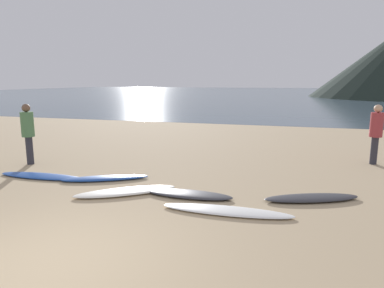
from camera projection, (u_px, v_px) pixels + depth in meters
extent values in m
cube|color=tan|center=(210.00, 144.00, 14.00)|extent=(120.00, 120.00, 0.20)
cube|color=#475B6B|center=(275.00, 93.00, 66.68)|extent=(140.00, 100.00, 0.01)
ellipsoid|color=#1E479E|center=(41.00, 176.00, 8.86)|extent=(2.41, 0.61, 0.07)
ellipsoid|color=#1E479E|center=(105.00, 178.00, 8.63)|extent=(2.12, 1.36, 0.09)
ellipsoid|color=silver|center=(126.00, 191.00, 7.60)|extent=(2.19, 1.75, 0.09)
ellipsoid|color=#333338|center=(188.00, 194.00, 7.41)|extent=(1.95, 0.57, 0.09)
ellipsoid|color=white|center=(227.00, 211.00, 6.50)|extent=(2.52, 0.59, 0.07)
ellipsoid|color=#333338|center=(312.00, 198.00, 7.17)|extent=(2.08, 1.25, 0.10)
cylinder|color=#2D2D38|center=(30.00, 150.00, 10.19)|extent=(0.20, 0.20, 0.83)
cylinder|color=#4C7A4C|center=(27.00, 124.00, 10.05)|extent=(0.36, 0.36, 0.72)
sphere|color=brown|center=(26.00, 108.00, 9.96)|extent=(0.24, 0.24, 0.24)
cylinder|color=#2D2D38|center=(374.00, 151.00, 10.20)|extent=(0.20, 0.20, 0.82)
cylinder|color=#9E3338|center=(377.00, 125.00, 10.06)|extent=(0.36, 0.36, 0.72)
sphere|color=tan|center=(378.00, 109.00, 9.97)|extent=(0.23, 0.23, 0.23)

